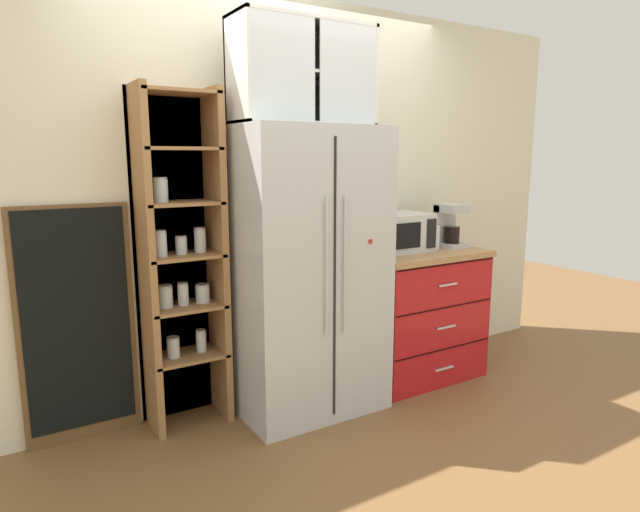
{
  "coord_description": "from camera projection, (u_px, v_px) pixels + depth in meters",
  "views": [
    {
      "loc": [
        -1.62,
        -2.77,
        1.56
      ],
      "look_at": [
        0.1,
        0.03,
        0.96
      ],
      "focal_mm": 30.38,
      "sensor_mm": 36.0,
      "label": 1
    }
  ],
  "objects": [
    {
      "name": "bottle_clear",
      "position": [
        435.0,
        234.0,
        3.8
      ],
      "size": [
        0.07,
        0.07,
        0.25
      ],
      "color": "silver",
      "rests_on": "counter_cabinet"
    },
    {
      "name": "mug_cream",
      "position": [
        417.0,
        244.0,
        3.79
      ],
      "size": [
        0.12,
        0.08,
        0.09
      ],
      "color": "silver",
      "rests_on": "counter_cabinet"
    },
    {
      "name": "ground_plane",
      "position": [
        309.0,
        406.0,
        3.44
      ],
      "size": [
        10.63,
        10.63,
        0.0
      ],
      "primitive_type": "plane",
      "color": "brown"
    },
    {
      "name": "counter_cabinet",
      "position": [
        415.0,
        313.0,
        3.87
      ],
      "size": [
        0.9,
        0.63,
        0.92
      ],
      "color": "red",
      "rests_on": "ground"
    },
    {
      "name": "mug_charcoal",
      "position": [
        420.0,
        245.0,
        3.76
      ],
      "size": [
        0.11,
        0.08,
        0.08
      ],
      "color": "#2D2D33",
      "rests_on": "counter_cabinet"
    },
    {
      "name": "pantry_shelf_column",
      "position": [
        180.0,
        257.0,
        3.12
      ],
      "size": [
        0.49,
        0.32,
        1.94
      ],
      "color": "brown",
      "rests_on": "ground"
    },
    {
      "name": "microwave",
      "position": [
        397.0,
        232.0,
        3.73
      ],
      "size": [
        0.44,
        0.33,
        0.26
      ],
      "color": "silver",
      "rests_on": "counter_cabinet"
    },
    {
      "name": "upper_cabinet",
      "position": [
        301.0,
        75.0,
        3.14
      ],
      "size": [
        0.84,
        0.32,
        0.58
      ],
      "color": "silver",
      "rests_on": "refrigerator"
    },
    {
      "name": "chalkboard_menu",
      "position": [
        77.0,
        325.0,
        2.94
      ],
      "size": [
        0.6,
        0.04,
        1.32
      ],
      "color": "brown",
      "rests_on": "ground"
    },
    {
      "name": "wall_back_cream",
      "position": [
        278.0,
        201.0,
        3.54
      ],
      "size": [
        4.94,
        0.1,
        2.55
      ],
      "primitive_type": "cube",
      "color": "silver",
      "rests_on": "ground"
    },
    {
      "name": "refrigerator",
      "position": [
        306.0,
        272.0,
        3.31
      ],
      "size": [
        0.88,
        0.66,
        1.74
      ],
      "color": "silver",
      "rests_on": "ground"
    },
    {
      "name": "coffee_maker",
      "position": [
        449.0,
        225.0,
        3.92
      ],
      "size": [
        0.17,
        0.2,
        0.31
      ],
      "color": "#B7B7BC",
      "rests_on": "counter_cabinet"
    }
  ]
}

